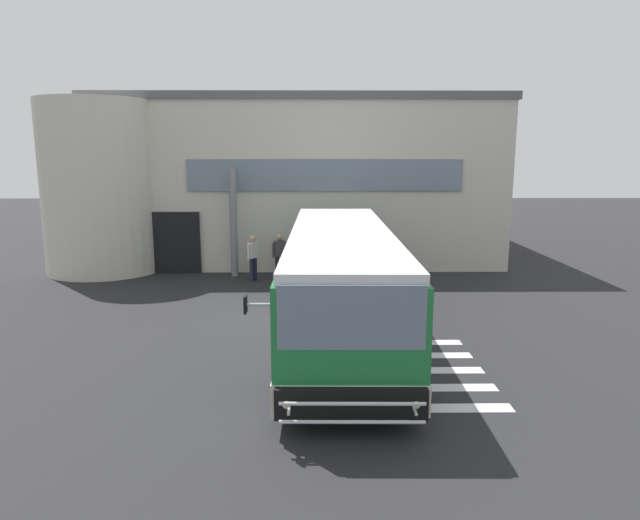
% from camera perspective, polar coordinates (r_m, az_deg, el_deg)
% --- Properties ---
extents(ground_plane, '(80.00, 90.00, 0.02)m').
position_cam_1_polar(ground_plane, '(16.02, -2.69, -5.76)').
color(ground_plane, '#232326').
rests_on(ground_plane, ground).
extents(bay_paint_stripes, '(4.40, 3.96, 0.01)m').
position_cam_1_polar(bay_paint_stripes, '(12.11, 6.27, -11.27)').
color(bay_paint_stripes, silver).
rests_on(bay_paint_stripes, ground).
extents(terminal_building, '(18.33, 13.80, 6.92)m').
position_cam_1_polar(terminal_building, '(26.93, -3.29, 8.38)').
color(terminal_building, beige).
rests_on(terminal_building, ground).
extents(entry_support_column, '(0.28, 0.28, 4.07)m').
position_cam_1_polar(entry_support_column, '(21.12, -8.91, 3.79)').
color(entry_support_column, slate).
rests_on(entry_support_column, ground).
extents(bus_main_foreground, '(3.20, 11.95, 2.70)m').
position_cam_1_polar(bus_main_foreground, '(14.36, 2.09, -2.14)').
color(bus_main_foreground, '#1E7238').
rests_on(bus_main_foreground, ground).
extents(passenger_near_column, '(0.39, 0.51, 1.68)m').
position_cam_1_polar(passenger_near_column, '(20.36, -6.93, 0.45)').
color(passenger_near_column, '#1E2338').
rests_on(passenger_near_column, ground).
extents(passenger_by_doorway, '(0.54, 0.48, 1.68)m').
position_cam_1_polar(passenger_by_doorway, '(20.65, -4.24, 0.74)').
color(passenger_by_doorway, '#1E2338').
rests_on(passenger_by_doorway, ground).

